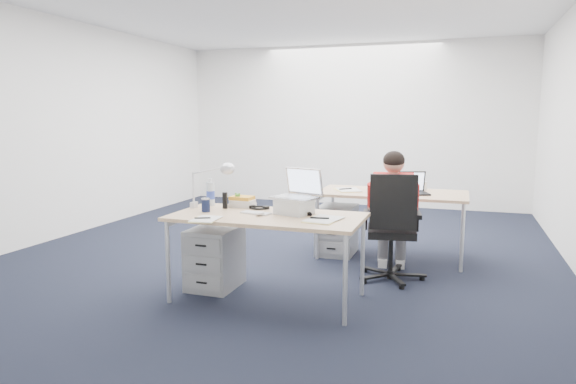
{
  "coord_description": "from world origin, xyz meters",
  "views": [
    {
      "loc": [
        1.88,
        -5.46,
        1.54
      ],
      "look_at": [
        0.36,
        -0.97,
        0.85
      ],
      "focal_mm": 32.0,
      "sensor_mm": 36.0,
      "label": 1
    }
  ],
  "objects": [
    {
      "name": "can_koozie",
      "position": [
        -0.2,
        -1.55,
        0.79
      ],
      "size": [
        0.08,
        0.08,
        0.12
      ],
      "primitive_type": "cylinder",
      "rotation": [
        0.0,
        0.0,
        0.17
      ],
      "color": "#131B3D",
      "rests_on": "desk_near"
    },
    {
      "name": "bear_figurine",
      "position": [
        -0.04,
        -1.23,
        0.8
      ],
      "size": [
        0.09,
        0.08,
        0.13
      ],
      "primitive_type": null,
      "rotation": [
        0.0,
        0.0,
        -0.42
      ],
      "color": "#2D721E",
      "rests_on": "desk_near"
    },
    {
      "name": "far_cup",
      "position": [
        1.49,
        0.43,
        0.78
      ],
      "size": [
        0.07,
        0.07,
        0.1
      ],
      "primitive_type": "cylinder",
      "rotation": [
        0.0,
        0.0,
        0.09
      ],
      "color": "white",
      "rests_on": "desk_far"
    },
    {
      "name": "desk_lamp",
      "position": [
        -0.27,
        -1.4,
        0.95
      ],
      "size": [
        0.41,
        0.24,
        0.44
      ],
      "primitive_type": null,
      "rotation": [
        0.0,
        0.0,
        0.28
      ],
      "color": "silver",
      "rests_on": "desk_near"
    },
    {
      "name": "drawer_pedestal_far",
      "position": [
        0.57,
        0.12,
        0.28
      ],
      "size": [
        0.4,
        0.5,
        0.55
      ],
      "primitive_type": "cube",
      "color": "gray",
      "rests_on": "ground"
    },
    {
      "name": "wireless_keyboard",
      "position": [
        0.25,
        -1.49,
        0.74
      ],
      "size": [
        0.28,
        0.16,
        0.01
      ],
      "primitive_type": "cube",
      "rotation": [
        0.0,
        0.0,
        -0.2
      ],
      "color": "white",
      "rests_on": "desk_near"
    },
    {
      "name": "papers_left",
      "position": [
        -0.04,
        -1.87,
        0.73
      ],
      "size": [
        0.22,
        0.29,
        0.01
      ],
      "primitive_type": "cube",
      "rotation": [
        0.0,
        0.0,
        0.12
      ],
      "color": "#FFF093",
      "rests_on": "desk_near"
    },
    {
      "name": "book_stack",
      "position": [
        -0.0,
        -1.21,
        0.78
      ],
      "size": [
        0.23,
        0.19,
        0.1
      ],
      "primitive_type": "cube",
      "rotation": [
        0.0,
        0.0,
        0.13
      ],
      "color": "silver",
      "rests_on": "desk_near"
    },
    {
      "name": "papers_right",
      "position": [
        0.85,
        -1.58,
        0.74
      ],
      "size": [
        0.28,
        0.36,
        0.01
      ],
      "primitive_type": "cube",
      "rotation": [
        0.0,
        0.0,
        -0.16
      ],
      "color": "#FFF093",
      "rests_on": "desk_near"
    },
    {
      "name": "drawer_pedestal_near",
      "position": [
        -0.21,
        -1.38,
        0.28
      ],
      "size": [
        0.4,
        0.5,
        0.55
      ],
      "primitive_type": "cube",
      "color": "gray",
      "rests_on": "ground"
    },
    {
      "name": "desk_near",
      "position": [
        0.36,
        -1.52,
        0.68
      ],
      "size": [
        1.6,
        0.8,
        0.73
      ],
      "color": "tan",
      "rests_on": "ground"
    },
    {
      "name": "room",
      "position": [
        0.0,
        0.0,
        1.71
      ],
      "size": [
        6.02,
        7.02,
        2.8
      ],
      "color": "white",
      "rests_on": "ground"
    },
    {
      "name": "cordless_phone",
      "position": [
        -0.11,
        -1.35,
        0.8
      ],
      "size": [
        0.04,
        0.02,
        0.15
      ],
      "primitive_type": "cube",
      "rotation": [
        0.0,
        0.0,
        0.0
      ],
      "color": "black",
      "rests_on": "desk_near"
    },
    {
      "name": "office_chair",
      "position": [
        1.29,
        -0.65,
        0.29
      ],
      "size": [
        0.75,
        0.75,
        1.04
      ],
      "rotation": [
        0.0,
        0.0,
        0.17
      ],
      "color": "black",
      "rests_on": "ground"
    },
    {
      "name": "water_bottle",
      "position": [
        -0.31,
        -1.23,
        0.85
      ],
      "size": [
        0.09,
        0.09,
        0.25
      ],
      "primitive_type": "cylinder",
      "rotation": [
        0.0,
        0.0,
        -0.22
      ],
      "color": "silver",
      "rests_on": "desk_near"
    },
    {
      "name": "far_papers",
      "position": [
        0.68,
        0.14,
        0.73
      ],
      "size": [
        0.36,
        0.41,
        0.01
      ],
      "primitive_type": "cube",
      "rotation": [
        0.0,
        0.0,
        0.47
      ],
      "color": "white",
      "rests_on": "desk_far"
    },
    {
      "name": "silver_laptop",
      "position": [
        0.56,
        -1.4,
        0.92
      ],
      "size": [
        0.42,
        0.37,
        0.38
      ],
      "primitive_type": null,
      "rotation": [
        0.0,
        0.0,
        -0.3
      ],
      "color": "silver",
      "rests_on": "desk_near"
    },
    {
      "name": "dark_laptop",
      "position": [
        1.39,
        0.08,
        0.86
      ],
      "size": [
        0.44,
        0.43,
        0.25
      ],
      "primitive_type": null,
      "rotation": [
        0.0,
        0.0,
        0.36
      ],
      "color": "black",
      "rests_on": "desk_far"
    },
    {
      "name": "headphones",
      "position": [
        0.19,
        -1.27,
        0.75
      ],
      "size": [
        0.2,
        0.16,
        0.03
      ],
      "primitive_type": null,
      "rotation": [
        0.0,
        0.0,
        0.08
      ],
      "color": "black",
      "rests_on": "desk_near"
    },
    {
      "name": "computer_mouse",
      "position": [
        0.31,
        -1.56,
        0.75
      ],
      "size": [
        0.08,
        0.11,
        0.04
      ],
      "primitive_type": "ellipsoid",
      "rotation": [
        0.0,
        0.0,
        -0.21
      ],
      "color": "white",
      "rests_on": "desk_near"
    },
    {
      "name": "desk_far",
      "position": [
        1.17,
        0.17,
        0.68
      ],
      "size": [
        1.6,
        0.8,
        0.73
      ],
      "color": "tan",
      "rests_on": "ground"
    },
    {
      "name": "sunglasses",
      "position": [
        0.68,
        -1.43,
        0.74
      ],
      "size": [
        0.11,
        0.06,
        0.02
      ],
      "primitive_type": null,
      "rotation": [
        0.0,
        0.0,
        -0.16
      ],
      "color": "black",
      "rests_on": "desk_near"
    },
    {
      "name": "floor",
      "position": [
        0.0,
        0.0,
        0.0
      ],
      "size": [
        7.0,
        7.0,
        0.0
      ],
      "primitive_type": "plane",
      "color": "black",
      "rests_on": "ground"
    },
    {
      "name": "seated_person",
      "position": [
        1.27,
        -0.48,
        0.62
      ],
      "size": [
        0.4,
        0.68,
        1.22
      ],
      "rotation": [
        0.0,
        0.0,
        0.11
      ],
      "color": "red",
      "rests_on": "ground"
    }
  ]
}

